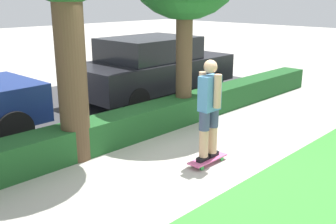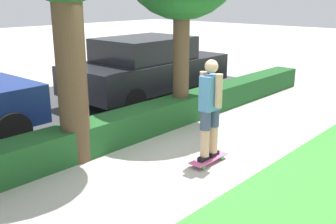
# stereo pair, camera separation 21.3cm
# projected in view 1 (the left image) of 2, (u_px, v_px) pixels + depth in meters

# --- Properties ---
(ground_plane) EXTENTS (60.00, 60.00, 0.00)m
(ground_plane) POSITION_uv_depth(u_px,v_px,m) (192.00, 163.00, 6.42)
(ground_plane) COLOR #ADA89E
(street_asphalt) EXTENTS (12.98, 5.00, 0.01)m
(street_asphalt) POSITION_uv_depth(u_px,v_px,m) (57.00, 112.00, 9.24)
(street_asphalt) COLOR #38383A
(street_asphalt) RESTS_ON ground_plane
(hedge_row) EXTENTS (12.98, 0.60, 0.54)m
(hedge_row) POSITION_uv_depth(u_px,v_px,m) (128.00, 125.00, 7.42)
(hedge_row) COLOR #1E5123
(hedge_row) RESTS_ON ground_plane
(skateboard) EXTENTS (0.75, 0.24, 0.09)m
(skateboard) POSITION_uv_depth(u_px,v_px,m) (208.00, 159.00, 6.37)
(skateboard) COLOR #DB5B93
(skateboard) RESTS_ON ground_plane
(skater_person) EXTENTS (0.49, 0.41, 1.61)m
(skater_person) POSITION_uv_depth(u_px,v_px,m) (209.00, 108.00, 6.12)
(skater_person) COLOR black
(skater_person) RESTS_ON skateboard
(parked_car_middle) EXTENTS (4.54, 2.05, 1.61)m
(parked_car_middle) POSITION_uv_depth(u_px,v_px,m) (152.00, 67.00, 10.32)
(parked_car_middle) COLOR black
(parked_car_middle) RESTS_ON ground_plane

